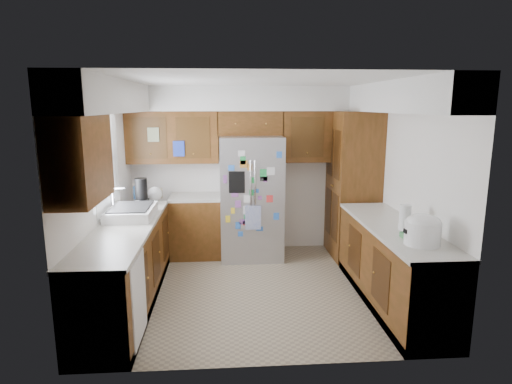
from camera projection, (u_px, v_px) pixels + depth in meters
floor at (257, 289)px, 5.29m from camera, size 3.60×3.60×0.00m
room_shell at (247, 139)px, 5.28m from camera, size 3.64×3.24×2.52m
left_counter_run at (144, 258)px, 5.14m from camera, size 1.36×3.20×0.92m
right_counter_run at (392, 268)px, 4.85m from camera, size 0.63×2.25×0.92m
pantry at (353, 185)px, 6.31m from camera, size 0.60×0.90×2.15m
fridge at (251, 198)px, 6.29m from camera, size 0.90×0.79×1.80m
bridge_cabinet at (250, 123)px, 6.30m from camera, size 0.96×0.34×0.35m
fridge_top_items at (240, 103)px, 6.18m from camera, size 0.68×0.31×0.26m
sink_assembly at (131, 212)px, 5.08m from camera, size 0.52×0.70×0.37m
left_counter_clutter at (146, 194)px, 5.81m from camera, size 0.42×0.78×0.38m
rice_cooker at (423, 229)px, 4.08m from camera, size 0.35×0.34×0.30m
paper_towel at (405, 217)px, 4.57m from camera, size 0.12×0.12×0.27m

